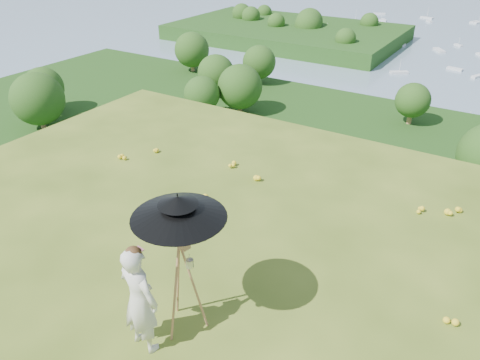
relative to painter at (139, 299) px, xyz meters
The scene contains 12 objects.
ground 1.47m from the painter, 111.92° to the left, with size 14.00×14.00×0.00m, color #4A5F1B.
forest_slope 46.85m from the painter, 90.73° to the left, with size 140.00×56.00×22.00m, color #1D3E10.
shoreline_tier 84.58m from the painter, 90.35° to the left, with size 170.00×28.00×8.00m, color #675E52.
peninsula 175.96m from the painter, 115.79° to the left, with size 90.00×60.00×12.00m, color #1D3E10, non-canonical shape.
slope_trees 39.45m from the painter, 90.73° to the left, with size 110.00×50.00×6.00m, color #265419, non-canonical shape.
harbor_town 81.96m from the painter, 90.35° to the left, with size 110.00×22.00×5.00m, color silver, non-canonical shape.
moored_boats 166.27m from the painter, 94.57° to the left, with size 140.00×140.00×0.70m, color silver, non-canonical shape.
wildflowers 1.65m from the painter, 108.27° to the left, with size 10.00×10.50×0.12m, color yellow, non-canonical shape.
painter is the anchor object (origin of this frame).
field_easel 0.62m from the painter, 65.70° to the left, with size 0.67×0.67×1.77m, color #A36A44, non-canonical shape.
sun_umbrella 1.19m from the painter, 66.22° to the left, with size 1.21×1.21×0.71m, color black, non-canonical shape.
painter_cap 0.77m from the painter, ahead, with size 0.21×0.25×0.10m, color #C56C7E, non-canonical shape.
Camera 1 is at (3.91, -4.25, 5.05)m, focal length 35.00 mm.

